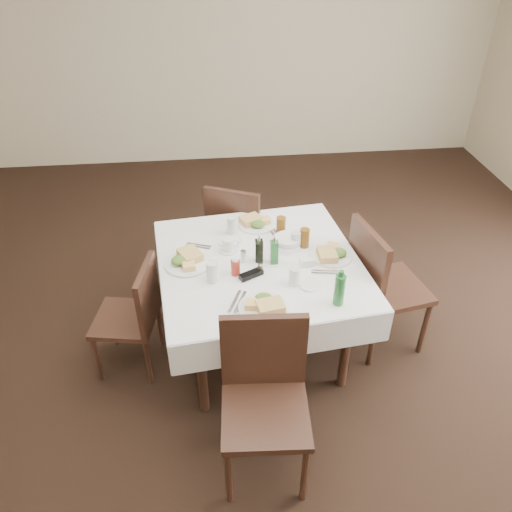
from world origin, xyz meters
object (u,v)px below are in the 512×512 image
Objects in this scene: coffee_mug at (228,245)px; water_w at (212,272)px; water_s at (294,276)px; green_bottle at (339,289)px; chair_south at (264,389)px; chair_east at (379,281)px; water_e at (296,240)px; bread_basket at (287,242)px; oil_cruet_dark at (259,250)px; dining_table at (260,271)px; oil_cruet_green at (274,251)px; chair_west at (136,312)px; chair_north at (237,229)px; ketchup_bottle at (235,267)px; water_n at (232,225)px.

water_w is at bearing -110.30° from coffee_mug.
green_bottle is at bearing -42.90° from water_s.
green_bottle reaches higher than chair_south.
chair_east reaches higher than water_e.
bread_basket is 1.00× the size of oil_cruet_dark.
chair_east is at bearing -2.60° from dining_table.
green_bottle reaches higher than oil_cruet_dark.
oil_cruet_green reaches higher than chair_south.
water_w reaches higher than chair_west.
water_w is 0.60m from bread_basket.
dining_table is 0.27m from coffee_mug.
chair_south is at bearing -100.85° from oil_cruet_green.
chair_north is 0.74m from bread_basket.
ketchup_bottle is at bearing -143.10° from bread_basket.
oil_cruet_dark is at bearing -153.92° from water_e.
chair_east is 7.21× the size of water_w.
oil_cruet_dark is at bearing 177.38° from chair_east.
dining_table is 0.81m from chair_east.
chair_west is 1.09m from bread_basket.
oil_cruet_green is at bearing 125.54° from green_bottle.
oil_cruet_dark is at bearing 174.77° from dining_table.
water_s is 1.00× the size of water_e.
oil_cruet_green is at bearing -77.65° from chair_north.
chair_south is 0.70m from water_s.
green_bottle is at bearing -31.13° from ketchup_bottle.
chair_west is at bearing -174.92° from dining_table.
chair_south reaches higher than water_w.
dining_table is 0.25m from ketchup_bottle.
water_n is at bearing 73.33° from water_w.
chair_east is 1.06m from water_n.
chair_west is 6.84× the size of ketchup_bottle.
oil_cruet_dark is at bearing 131.16° from green_bottle.
chair_south is (-0.07, -0.85, -0.13)m from dining_table.
green_bottle reaches higher than water_n.
green_bottle is (0.59, -0.60, 0.06)m from coffee_mug.
dining_table is 0.17m from oil_cruet_dark.
water_n is at bearing 118.98° from water_s.
ketchup_bottle is at bearing -94.74° from chair_north.
water_e is at bearing 71.62° from chair_south.
chair_north is at bearing 102.35° from oil_cruet_green.
chair_west is 0.89m from oil_cruet_dark.
bread_basket is (0.27, 1.00, 0.25)m from chair_south.
ketchup_bottle reaches higher than water_s.
water_e is 0.49m from ketchup_bottle.
bread_basket is (-0.60, 0.19, 0.24)m from chair_east.
dining_table is 0.84m from chair_west.
water_w is 0.15m from ketchup_bottle.
water_n is 0.67× the size of oil_cruet_green.
green_bottle is (0.22, -0.20, 0.04)m from water_s.
water_w is (-0.22, -0.95, 0.31)m from chair_north.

